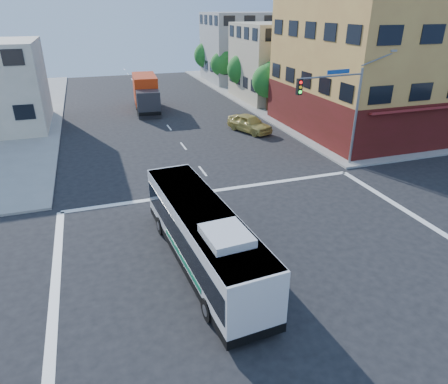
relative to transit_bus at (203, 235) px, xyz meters
name	(u,v)px	position (x,y,z in m)	size (l,w,h in m)	color
ground	(283,276)	(3.10, -1.97, -1.56)	(120.00, 120.00, 0.00)	black
sidewalk_ne	(394,88)	(38.10, 33.03, -1.48)	(50.00, 50.00, 0.15)	gray
corner_building_ne	(394,65)	(23.08, 16.51, 4.33)	(18.10, 15.44, 14.00)	gold
building_east_near	(287,62)	(20.08, 32.01, 2.95)	(12.06, 10.06, 9.00)	tan
building_east_far	(246,48)	(20.08, 46.01, 3.45)	(12.06, 10.06, 10.00)	gray
signal_mast_ne	(339,100)	(12.18, 8.65, 3.42)	(7.91, 1.13, 8.07)	gray
street_tree_a	(270,79)	(15.00, 25.96, 2.03)	(3.60, 3.60, 5.53)	#342113
street_tree_b	(243,68)	(15.00, 33.96, 2.19)	(3.80, 3.80, 5.79)	#342113
street_tree_c	(223,62)	(15.00, 41.96, 1.90)	(3.40, 3.40, 5.29)	#342113
street_tree_d	(207,54)	(15.00, 49.96, 2.32)	(4.00, 4.00, 6.03)	#342113
transit_bus	(203,235)	(0.00, 0.00, 0.00)	(3.10, 10.90, 3.19)	black
box_truck	(146,94)	(2.20, 31.02, 0.26)	(3.06, 8.48, 3.74)	#28292D
parked_car	(250,123)	(10.02, 19.24, -0.75)	(1.92, 4.77, 1.62)	tan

